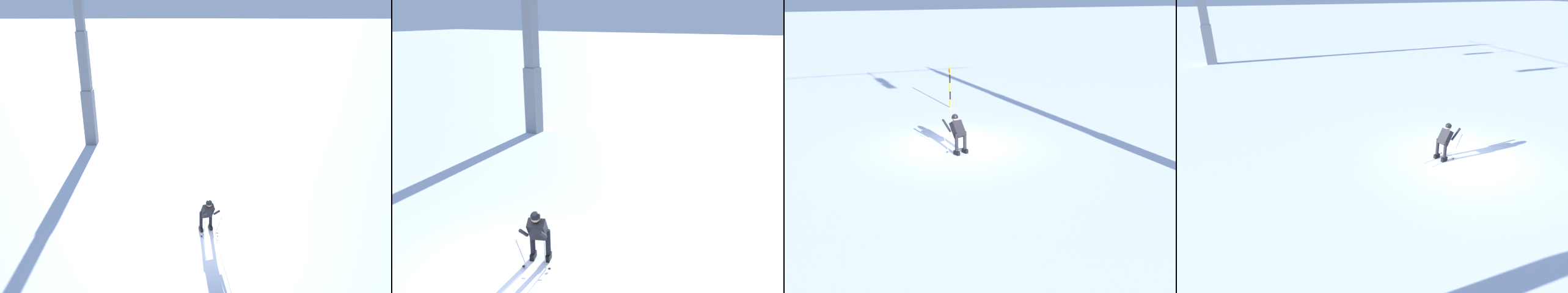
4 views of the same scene
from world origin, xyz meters
TOP-DOWN VIEW (x-y plane):
  - ground_plane at (0.00, 0.00)m, footprint 260.00×260.00m
  - skier_carving_main at (0.27, 0.85)m, footprint 1.09×1.75m
  - lift_tower_near at (-6.61, 10.64)m, footprint 0.67×2.47m

SIDE VIEW (x-z plane):
  - ground_plane at x=0.00m, z-range 0.00..0.00m
  - skier_carving_main at x=0.27m, z-range 0.05..1.70m
  - lift_tower_near at x=-6.61m, z-range -0.85..9.84m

